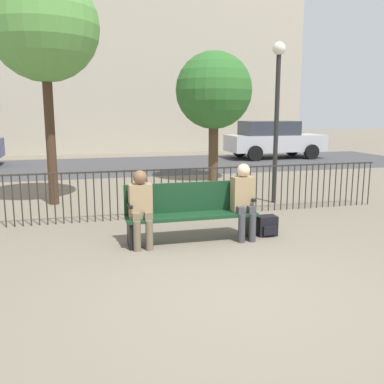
% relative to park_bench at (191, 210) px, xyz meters
% --- Properties ---
extents(ground_plane, '(80.00, 80.00, 0.00)m').
position_rel_park_bench_xyz_m(ground_plane, '(0.00, -2.09, -0.50)').
color(ground_plane, '#706656').
extents(park_bench, '(2.05, 0.45, 0.92)m').
position_rel_park_bench_xyz_m(park_bench, '(0.00, 0.00, 0.00)').
color(park_bench, '#14381E').
rests_on(park_bench, ground).
extents(seated_person_0, '(0.34, 0.39, 1.17)m').
position_rel_park_bench_xyz_m(seated_person_0, '(-0.80, -0.13, 0.16)').
color(seated_person_0, brown).
rests_on(seated_person_0, ground).
extents(seated_person_1, '(0.34, 0.39, 1.21)m').
position_rel_park_bench_xyz_m(seated_person_1, '(0.83, -0.13, 0.18)').
color(seated_person_1, '#3D3D42').
rests_on(seated_person_1, ground).
extents(backpack, '(0.32, 0.27, 0.33)m').
position_rel_park_bench_xyz_m(backpack, '(1.29, -0.05, -0.34)').
color(backpack, black).
rests_on(backpack, ground).
extents(fence_railing, '(9.01, 0.03, 0.95)m').
position_rel_park_bench_xyz_m(fence_railing, '(-0.02, 1.59, 0.06)').
color(fence_railing, '#2D2823').
rests_on(fence_railing, ground).
extents(tree_0, '(2.28, 2.28, 4.90)m').
position_rel_park_bench_xyz_m(tree_0, '(-2.23, 3.42, 3.23)').
color(tree_0, '#422D1E').
rests_on(tree_0, ground).
extents(tree_1, '(2.20, 2.20, 3.72)m').
position_rel_park_bench_xyz_m(tree_1, '(2.18, 5.68, 2.09)').
color(tree_1, '#4C3823').
rests_on(tree_1, ground).
extents(lamp_post, '(0.28, 0.28, 3.47)m').
position_rel_park_bench_xyz_m(lamp_post, '(2.54, 2.31, 1.81)').
color(lamp_post, black).
rests_on(lamp_post, ground).
extents(street_surface, '(24.00, 6.00, 0.01)m').
position_rel_park_bench_xyz_m(street_surface, '(0.00, 9.91, -0.50)').
color(street_surface, '#3D3D3F').
rests_on(street_surface, ground).
extents(parked_car_0, '(4.20, 1.94, 1.62)m').
position_rel_park_bench_xyz_m(parked_car_0, '(6.59, 10.90, 0.34)').
color(parked_car_0, '#B7B7BC').
rests_on(parked_car_0, ground).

